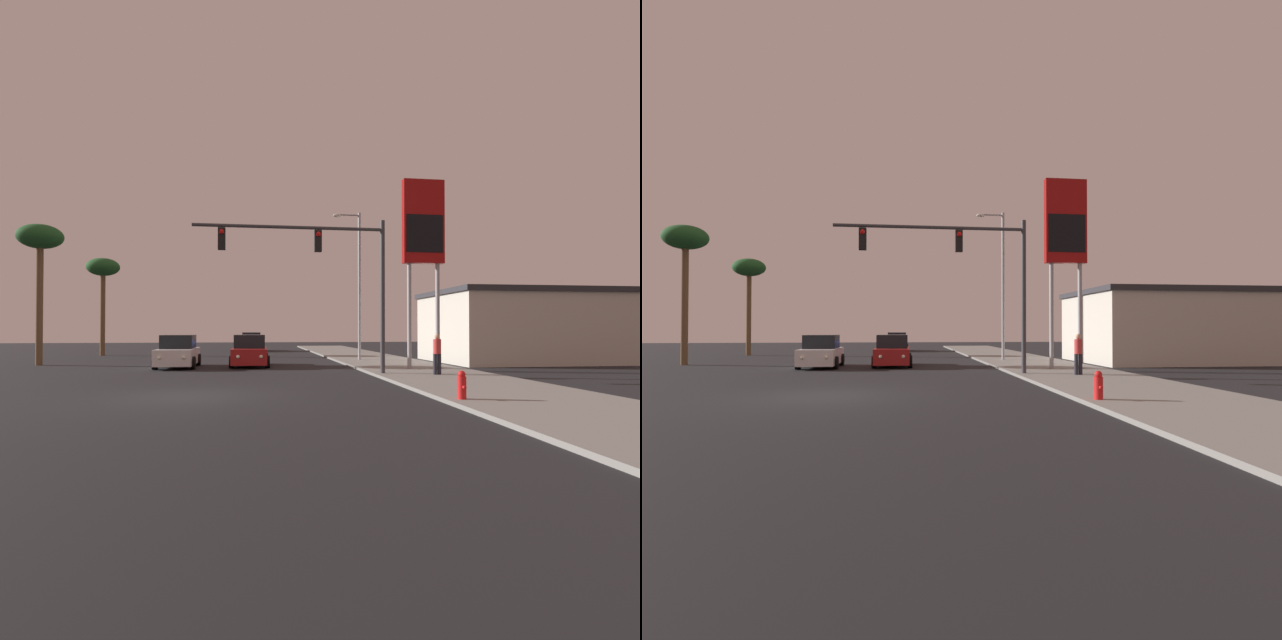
{
  "view_description": "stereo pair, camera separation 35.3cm",
  "coord_description": "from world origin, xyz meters",
  "views": [
    {
      "loc": [
        1.85,
        -15.17,
        1.99
      ],
      "look_at": [
        5.15,
        8.48,
        2.42
      ],
      "focal_mm": 28.0,
      "sensor_mm": 36.0,
      "label": 1
    },
    {
      "loc": [
        2.2,
        -15.22,
        1.99
      ],
      "look_at": [
        5.15,
        8.48,
        2.42
      ],
      "focal_mm": 28.0,
      "sensor_mm": 36.0,
      "label": 2
    }
  ],
  "objects": [
    {
      "name": "car_white",
      "position": [
        -1.86,
        11.38,
        0.76
      ],
      "size": [
        2.04,
        4.32,
        1.68
      ],
      "rotation": [
        0.0,
        0.0,
        3.14
      ],
      "color": "silver",
      "rests_on": "ground"
    },
    {
      "name": "traffic_light_mast",
      "position": [
        5.08,
        5.43,
        4.76
      ],
      "size": [
        8.03,
        0.36,
        6.5
      ],
      "color": "#38383D",
      "rests_on": "sidewalk_right"
    },
    {
      "name": "gas_station_sign",
      "position": [
        10.02,
        7.63,
        6.62
      ],
      "size": [
        2.0,
        0.42,
        9.0
      ],
      "color": "#99999E",
      "rests_on": "sidewalk_right"
    },
    {
      "name": "building_gas_station",
      "position": [
        18.0,
        13.16,
        2.16
      ],
      "size": [
        10.3,
        8.3,
        4.3
      ],
      "color": "beige",
      "rests_on": "ground"
    },
    {
      "name": "street_lamp",
      "position": [
        8.33,
        14.68,
        5.12
      ],
      "size": [
        1.74,
        0.24,
        9.0
      ],
      "color": "#99999E",
      "rests_on": "sidewalk_right"
    },
    {
      "name": "fire_hydrant",
      "position": [
        7.44,
        -2.51,
        0.49
      ],
      "size": [
        0.24,
        0.34,
        0.76
      ],
      "color": "red",
      "rests_on": "sidewalk_right"
    },
    {
      "name": "car_blue",
      "position": [
        1.9,
        30.25,
        0.76
      ],
      "size": [
        2.04,
        4.33,
        1.68
      ],
      "rotation": [
        0.0,
        0.0,
        3.17
      ],
      "color": "navy",
      "rests_on": "ground"
    },
    {
      "name": "palm_tree_mid",
      "position": [
        -9.12,
        24.0,
        6.3
      ],
      "size": [
        2.4,
        2.4,
        7.3
      ],
      "color": "brown",
      "rests_on": "ground"
    },
    {
      "name": "ground_plane",
      "position": [
        0.0,
        0.0,
        0.0
      ],
      "size": [
        120.0,
        120.0,
        0.0
      ],
      "primitive_type": "plane",
      "color": "black"
    },
    {
      "name": "palm_tree_near",
      "position": [
        -9.63,
        14.0,
        6.7
      ],
      "size": [
        2.4,
        2.4,
        7.74
      ],
      "color": "brown",
      "rests_on": "ground"
    },
    {
      "name": "sidewalk_right",
      "position": [
        9.5,
        10.0,
        0.06
      ],
      "size": [
        5.0,
        60.0,
        0.12
      ],
      "color": "gray",
      "rests_on": "ground"
    },
    {
      "name": "car_red",
      "position": [
        1.8,
        11.71,
        0.76
      ],
      "size": [
        2.04,
        4.32,
        1.68
      ],
      "rotation": [
        0.0,
        0.0,
        3.13
      ],
      "color": "maroon",
      "rests_on": "ground"
    },
    {
      "name": "pedestrian_on_sidewalk",
      "position": [
        9.45,
        4.45,
        1.03
      ],
      "size": [
        0.34,
        0.32,
        1.67
      ],
      "color": "#23232D",
      "rests_on": "sidewalk_right"
    }
  ]
}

